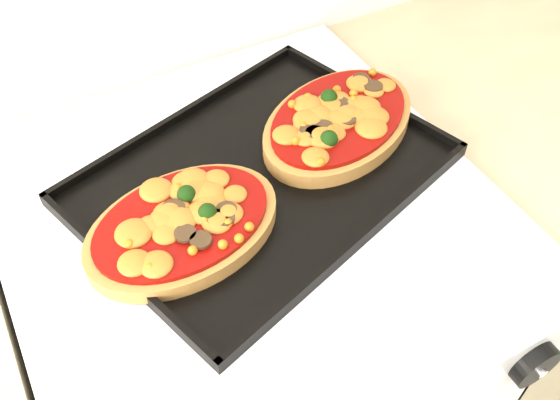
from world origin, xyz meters
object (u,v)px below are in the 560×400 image
baking_tray (261,174)px  pizza_right (339,120)px  stove (256,368)px  pizza_left (182,225)px

baking_tray → pizza_right: pizza_right is taller
baking_tray → stove: bearing=-166.9°
stove → pizza_right: size_ratio=3.62×
pizza_right → stove: bearing=-164.7°
baking_tray → pizza_right: (0.13, 0.03, 0.02)m
pizza_left → stove: bearing=14.9°
pizza_left → pizza_right: bearing=15.2°
stove → pizza_right: pizza_right is taller
stove → baking_tray: size_ratio=2.06×
baking_tray → pizza_right: size_ratio=1.76×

